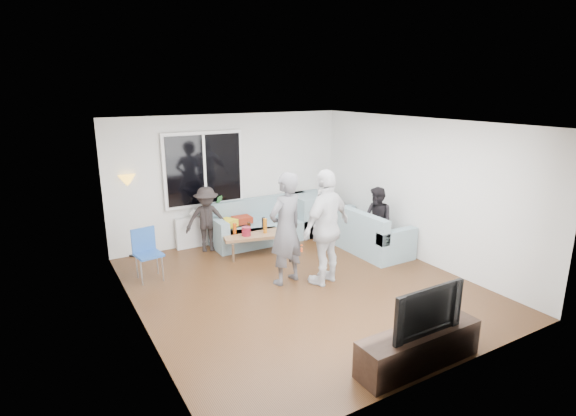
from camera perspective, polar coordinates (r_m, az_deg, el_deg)
floor at (r=7.39m, az=1.70°, el=-9.96°), size 5.00×5.50×0.04m
ceiling at (r=6.71m, az=1.87°, el=10.91°), size 5.00×5.50×0.04m
wall_back at (r=9.34m, az=-7.26°, el=3.81°), size 5.00×0.04×2.60m
wall_front at (r=4.93m, az=19.20°, el=-7.31°), size 5.00×0.04×2.60m
wall_left at (r=6.04m, az=-18.97°, el=-3.17°), size 0.04×5.50×2.60m
wall_right at (r=8.51m, az=16.35°, el=2.20°), size 0.04×5.50×2.60m
window_frame at (r=9.01m, az=-10.64°, el=4.87°), size 1.62×0.06×1.47m
window_glass at (r=8.97m, az=-10.55°, el=4.84°), size 1.50×0.02×1.35m
window_mullion at (r=8.96m, az=-10.53°, el=4.83°), size 0.05×0.03×1.35m
radiator at (r=9.27m, az=-10.18°, el=-2.73°), size 1.30×0.12×0.62m
potted_plant at (r=9.18m, az=-8.91°, el=0.44°), size 0.23×0.19×0.39m
vase at (r=9.04m, az=-11.85°, el=-0.59°), size 0.18×0.18×0.19m
sofa_back_section at (r=9.33m, az=-2.86°, el=-1.64°), size 2.30×0.85×0.85m
sofa_right_section at (r=9.02m, az=9.69°, el=-2.44°), size 2.00×0.85×0.85m
sofa_corner at (r=9.86m, az=2.85°, el=-0.71°), size 0.85×0.85×0.85m
cushion_yellow at (r=8.93m, az=-7.88°, el=-1.96°), size 0.48×0.45×0.14m
cushion_red at (r=9.15m, az=-5.86°, el=-1.49°), size 0.36×0.30×0.13m
coffee_table at (r=8.71m, az=-4.61°, el=-4.46°), size 1.21×0.83×0.40m
pitcher at (r=8.49m, az=-5.32°, el=-2.97°), size 0.17×0.17×0.17m
side_chair at (r=7.78m, az=-17.27°, el=-5.75°), size 0.46×0.46×0.86m
floor_lamp at (r=8.89m, az=-19.39°, el=-0.96°), size 0.32×0.32×1.56m
player_left at (r=7.18m, az=-0.28°, el=-2.67°), size 0.76×0.60×1.84m
player_right at (r=7.20m, az=4.91°, el=-2.47°), size 1.19×0.80×1.88m
spectator_right at (r=8.70m, az=11.23°, el=-1.63°), size 0.53×0.66×1.30m
spectator_back at (r=8.81m, az=-10.26°, el=-1.43°), size 0.90×0.63×1.28m
tv_console at (r=5.59m, az=16.27°, el=-16.68°), size 1.60×0.40×0.44m
television at (r=5.35m, az=16.67°, el=-12.06°), size 0.99×0.13×0.57m
bottle_a at (r=8.63m, az=-6.79°, el=-2.60°), size 0.07×0.07×0.20m
bottle_c at (r=8.73m, az=-4.97°, el=-2.40°), size 0.07×0.07×0.18m
bottle_e at (r=8.87m, az=-3.13°, el=-1.92°), size 0.07×0.07×0.23m
bottle_d at (r=8.60m, az=-2.92°, el=-2.27°), size 0.07×0.07×0.29m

